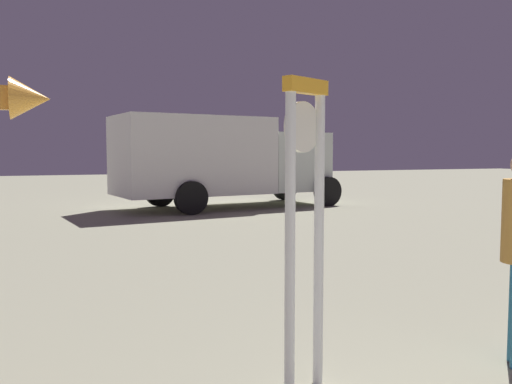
# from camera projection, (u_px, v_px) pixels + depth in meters

# --- Properties ---
(standing_clock) EXTENTS (0.40, 0.25, 2.16)m
(standing_clock) POSITION_uv_depth(u_px,v_px,m) (305.00, 207.00, 3.59)
(standing_clock) COLOR white
(standing_clock) RESTS_ON ground_plane
(box_truck_near) EXTENTS (6.89, 3.45, 2.67)m
(box_truck_near) POSITION_uv_depth(u_px,v_px,m) (220.00, 158.00, 15.72)
(box_truck_near) COLOR silver
(box_truck_near) RESTS_ON ground_plane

